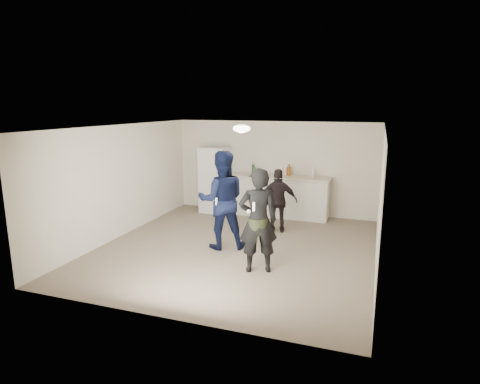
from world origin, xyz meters
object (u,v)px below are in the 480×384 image
(counter, at_px, (279,197))
(woman, at_px, (258,221))
(man, at_px, (222,200))
(fridge, at_px, (215,179))
(shaker, at_px, (258,171))
(spectator, at_px, (278,201))

(counter, xyz_separation_m, woman, (0.52, -3.67, 0.41))
(man, bearing_deg, woman, 114.13)
(fridge, height_order, woman, woman)
(counter, relative_size, fridge, 1.44)
(shaker, height_order, woman, woman)
(counter, distance_m, spectator, 1.39)
(woman, height_order, spectator, woman)
(fridge, xyz_separation_m, woman, (2.32, -3.60, 0.04))
(shaker, bearing_deg, counter, -8.18)
(counter, xyz_separation_m, fridge, (-1.81, -0.07, 0.38))
(man, xyz_separation_m, spectator, (0.85, 1.40, -0.27))
(shaker, relative_size, spectator, 0.11)
(shaker, bearing_deg, woman, -73.20)
(counter, bearing_deg, shaker, 171.82)
(fridge, bearing_deg, woman, -57.18)
(counter, height_order, shaker, shaker)
(man, bearing_deg, fridge, -88.75)
(woman, bearing_deg, man, -64.41)
(man, height_order, spectator, man)
(counter, relative_size, spectator, 1.74)
(shaker, bearing_deg, fridge, -172.38)
(spectator, bearing_deg, woman, 82.51)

